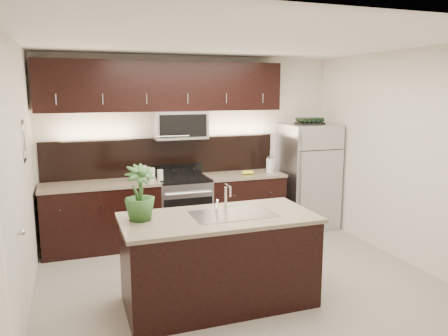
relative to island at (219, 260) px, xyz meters
name	(u,v)px	position (x,y,z in m)	size (l,w,h in m)	color
ground	(241,283)	(0.39, 0.36, -0.47)	(4.50, 4.50, 0.00)	gray
room_walls	(234,137)	(0.28, 0.33, 1.22)	(4.52, 4.02, 2.71)	beige
counter_run	(170,210)	(-0.06, 2.05, 0.00)	(3.51, 0.65, 0.94)	black
upper_fixtures	(167,94)	(-0.04, 2.20, 1.67)	(3.49, 0.40, 1.66)	black
island	(219,260)	(0.00, 0.00, 0.00)	(1.96, 0.96, 0.94)	black
sink_faucet	(232,213)	(0.15, 0.01, 0.48)	(0.84, 0.50, 0.28)	silver
refrigerator	(308,176)	(2.19, 1.99, 0.36)	(0.81, 0.73, 1.67)	#B2B2B7
wine_rack	(310,121)	(2.19, 1.99, 1.25)	(0.41, 0.26, 0.10)	black
plant	(140,193)	(-0.77, 0.12, 0.74)	(0.30, 0.30, 0.54)	#295321
canisters	(150,174)	(-0.35, 1.99, 0.56)	(0.32, 0.13, 0.22)	silver
french_press	(270,164)	(1.52, 2.00, 0.59)	(0.12, 0.12, 0.34)	silver
bananas	(244,173)	(1.07, 1.97, 0.50)	(0.19, 0.15, 0.06)	yellow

